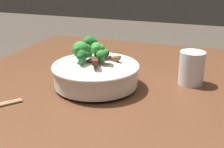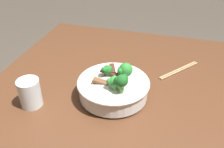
% 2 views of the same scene
% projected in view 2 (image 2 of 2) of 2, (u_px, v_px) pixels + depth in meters
% --- Properties ---
extents(dining_table, '(1.12, 0.93, 0.76)m').
position_uv_depth(dining_table, '(108.00, 121.00, 1.00)').
color(dining_table, '#56331E').
rests_on(dining_table, ground).
extents(rice_bowl, '(0.25, 0.25, 0.14)m').
position_uv_depth(rice_bowl, '(114.00, 86.00, 0.88)').
color(rice_bowl, white).
rests_on(rice_bowl, dining_table).
extents(drinking_glass, '(0.07, 0.07, 0.10)m').
position_uv_depth(drinking_glass, '(30.00, 94.00, 0.85)').
color(drinking_glass, white).
rests_on(drinking_glass, dining_table).
extents(chopsticks_pair, '(0.18, 0.15, 0.01)m').
position_uv_depth(chopsticks_pair, '(179.00, 70.00, 1.04)').
color(chopsticks_pair, tan).
rests_on(chopsticks_pair, dining_table).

